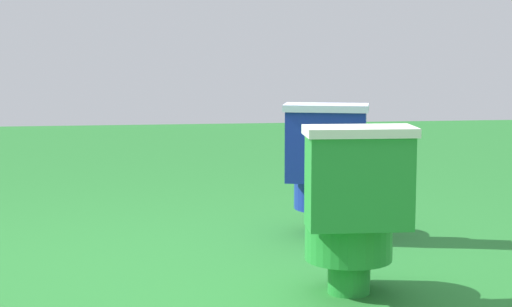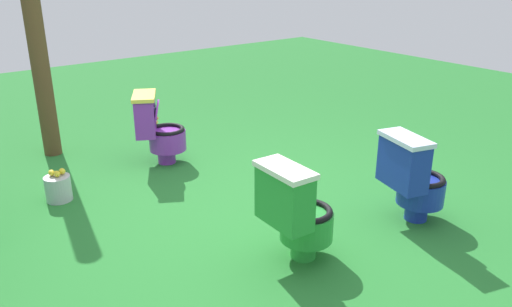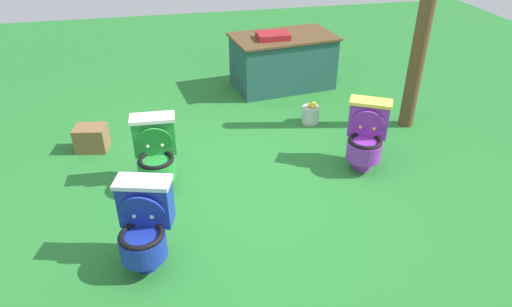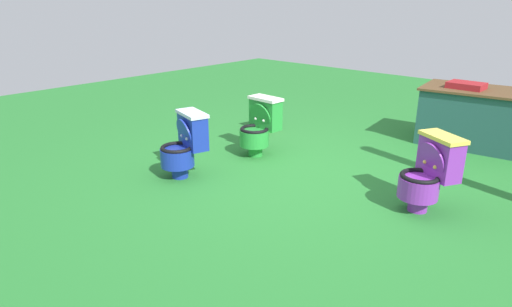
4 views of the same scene
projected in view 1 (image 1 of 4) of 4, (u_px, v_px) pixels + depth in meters
The scene contains 3 objects.
ground at pixel (161, 294), 3.71m from camera, with size 14.00×14.00×0.00m, color #26752D.
toilet_green at pixel (353, 209), 3.61m from camera, with size 0.44×0.51×0.73m.
toilet_blue at pixel (327, 168), 4.70m from camera, with size 0.52×0.58×0.73m.
Camera 1 is at (0.07, 3.62, 1.09)m, focal length 61.92 mm.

